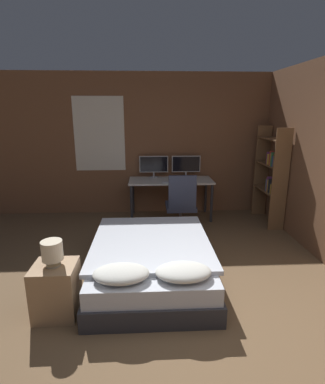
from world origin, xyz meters
name	(u,v)px	position (x,y,z in m)	size (l,w,h in m)	color
ground_plane	(214,355)	(0.00, 0.00, 0.00)	(20.00, 20.00, 0.00)	brown
wall_back	(173,145)	(-0.02, 3.81, 1.35)	(12.00, 0.08, 2.70)	brown
bed	(151,261)	(-0.50, 1.22, 0.24)	(1.42, 1.90, 0.54)	#2D2D33
nightstand	(56,290)	(-1.46, 0.61, 0.27)	(0.42, 0.40, 0.54)	#997551
bedside_lamp	(52,251)	(-1.46, 0.61, 0.70)	(0.20, 0.20, 0.26)	gray
desk	(171,184)	(-0.10, 3.41, 0.66)	(1.56, 0.66, 0.75)	beige
monitor_left	(154,165)	(-0.41, 3.64, 0.99)	(0.55, 0.16, 0.42)	#B7B7BC
monitor_right	(186,165)	(0.22, 3.64, 0.99)	(0.55, 0.16, 0.42)	#B7B7BC
keyboard	(172,182)	(-0.10, 3.19, 0.76)	(0.36, 0.13, 0.02)	#B7B7BC
computer_mouse	(187,181)	(0.17, 3.19, 0.76)	(0.07, 0.05, 0.04)	#B7B7BC
office_chair	(181,209)	(0.02, 2.71, 0.41)	(0.52, 0.52, 1.01)	black
bookshelf	(273,172)	(1.66, 2.99, 0.97)	(0.27, 0.85, 1.74)	brown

